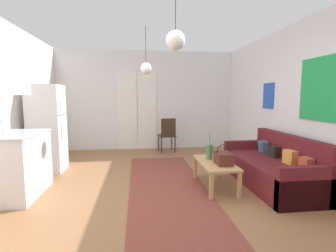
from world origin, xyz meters
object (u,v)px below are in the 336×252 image
(pendant_lamp_near, at_px, (175,40))
(pendant_lamp_far, at_px, (146,68))
(coffee_table, at_px, (215,165))
(couch, at_px, (274,169))
(refrigerator, at_px, (47,129))
(handbag, at_px, (223,158))
(accent_chair, at_px, (167,134))
(bamboo_vase, at_px, (209,152))

(pendant_lamp_near, xyz_separation_m, pendant_lamp_far, (-0.26, 1.77, -0.11))
(coffee_table, distance_m, pendant_lamp_near, 2.07)
(coffee_table, height_order, pendant_lamp_near, pendant_lamp_near)
(couch, xyz_separation_m, refrigerator, (-3.93, 1.25, 0.57))
(pendant_lamp_near, height_order, pendant_lamp_far, same)
(pendant_lamp_near, bearing_deg, handbag, 40.73)
(coffee_table, bearing_deg, refrigerator, 156.61)
(refrigerator, bearing_deg, accent_chair, 28.83)
(refrigerator, height_order, pendant_lamp_near, pendant_lamp_near)
(refrigerator, distance_m, accent_chair, 2.86)
(bamboo_vase, xyz_separation_m, pendant_lamp_near, (-0.73, -1.07, 1.52))
(bamboo_vase, bearing_deg, accent_chair, 99.12)
(handbag, bearing_deg, pendant_lamp_near, -139.27)
(handbag, height_order, pendant_lamp_near, pendant_lamp_near)
(refrigerator, bearing_deg, pendant_lamp_far, -11.75)
(accent_chair, relative_size, pendant_lamp_far, 1.06)
(couch, height_order, bamboo_vase, bamboo_vase)
(couch, relative_size, pendant_lamp_far, 2.35)
(couch, bearing_deg, handbag, -169.70)
(coffee_table, bearing_deg, pendant_lamp_near, -131.24)
(bamboo_vase, distance_m, handbag, 0.36)
(pendant_lamp_near, bearing_deg, coffee_table, 48.76)
(handbag, height_order, refrigerator, refrigerator)
(accent_chair, height_order, pendant_lamp_near, pendant_lamp_near)
(handbag, xyz_separation_m, refrigerator, (-3.00, 1.42, 0.32))
(bamboo_vase, height_order, accent_chair, accent_chair)
(handbag, relative_size, accent_chair, 0.38)
(accent_chair, bearing_deg, refrigerator, 21.75)
(coffee_table, xyz_separation_m, pendant_lamp_near, (-0.78, -0.89, 1.70))
(couch, bearing_deg, bamboo_vase, 170.99)
(handbag, bearing_deg, couch, 10.30)
(accent_chair, bearing_deg, handbag, 93.33)
(couch, xyz_separation_m, accent_chair, (-1.44, 2.62, 0.23))
(couch, distance_m, accent_chair, 3.00)
(refrigerator, bearing_deg, pendant_lamp_near, -45.14)
(bamboo_vase, bearing_deg, pendant_lamp_far, 145.06)
(handbag, relative_size, refrigerator, 0.21)
(couch, height_order, coffee_table, couch)
(couch, bearing_deg, refrigerator, 162.29)
(coffee_table, distance_m, accent_chair, 2.67)
(couch, relative_size, refrigerator, 1.18)
(handbag, bearing_deg, refrigerator, 154.60)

